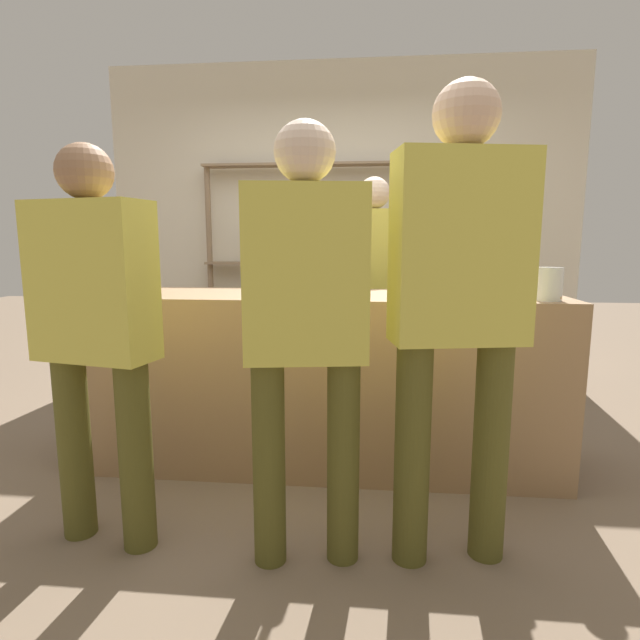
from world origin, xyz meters
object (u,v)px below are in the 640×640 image
object	(u,v)px
cork_jar	(549,284)
customer_center	(306,316)
customer_right	(459,294)
server_behind_counter	(373,277)
counter_bottle_3	(94,273)
counter_bottle_1	(140,270)
customer_left	(95,321)
counter_bottle_0	(492,269)
counter_bottle_2	(324,269)

from	to	relation	value
cork_jar	customer_center	size ratio (longest dim) A/B	0.10
customer_center	customer_right	distance (m)	0.57
customer_right	server_behind_counter	bearing A→B (deg)	-0.67
customer_right	counter_bottle_3	bearing A→B (deg)	59.01
counter_bottle_1	customer_left	world-z (taller)	customer_left
server_behind_counter	customer_left	bearing A→B (deg)	-39.24
customer_left	customer_right	xyz separation A→B (m)	(1.40, 0.02, 0.12)
cork_jar	server_behind_counter	xyz separation A→B (m)	(-0.84, 1.09, -0.05)
counter_bottle_1	counter_bottle_3	xyz separation A→B (m)	(-0.27, 0.04, -0.02)
counter_bottle_0	customer_left	world-z (taller)	customer_left
counter_bottle_0	customer_left	distance (m)	1.84
cork_jar	counter_bottle_1	bearing A→B (deg)	-179.79
cork_jar	server_behind_counter	size ratio (longest dim) A/B	0.10
cork_jar	customer_right	distance (m)	0.84
counter_bottle_2	customer_center	size ratio (longest dim) A/B	0.22
customer_right	counter_bottle_1	bearing A→B (deg)	56.88
counter_bottle_2	customer_center	world-z (taller)	customer_center
counter_bottle_2	counter_bottle_3	distance (m)	1.24
counter_bottle_0	server_behind_counter	size ratio (longest dim) A/B	0.22
customer_left	counter_bottle_0	bearing A→B (deg)	-55.08
counter_bottle_2	server_behind_counter	distance (m)	1.13
counter_bottle_2	customer_left	size ratio (longest dim) A/B	0.22
counter_bottle_1	server_behind_counter	distance (m)	1.64
counter_bottle_1	cork_jar	size ratio (longest dim) A/B	2.18
counter_bottle_3	cork_jar	size ratio (longest dim) A/B	1.93
server_behind_counter	customer_right	bearing A→B (deg)	2.78
counter_bottle_0	counter_bottle_1	bearing A→B (deg)	-177.59
customer_left	counter_bottle_3	bearing A→B (deg)	40.99
counter_bottle_2	counter_bottle_3	bearing A→B (deg)	178.70
counter_bottle_3	counter_bottle_0	bearing A→B (deg)	1.11
counter_bottle_0	counter_bottle_3	bearing A→B (deg)	-178.89
server_behind_counter	customer_left	world-z (taller)	server_behind_counter
counter_bottle_3	customer_center	xyz separation A→B (m)	(1.23, -0.74, -0.10)
customer_center	server_behind_counter	distance (m)	1.82
counter_bottle_0	cork_jar	world-z (taller)	counter_bottle_0
counter_bottle_2	customer_right	world-z (taller)	customer_right
counter_bottle_0	counter_bottle_2	distance (m)	0.84
cork_jar	customer_right	world-z (taller)	customer_right
counter_bottle_3	customer_left	distance (m)	0.80
counter_bottle_2	customer_right	size ratio (longest dim) A/B	0.20
counter_bottle_3	customer_right	size ratio (longest dim) A/B	0.17
counter_bottle_3	customer_left	world-z (taller)	customer_left
counter_bottle_1	customer_left	xyz separation A→B (m)	(0.12, -0.65, -0.16)
customer_center	customer_right	xyz separation A→B (m)	(0.56, 0.07, 0.08)
counter_bottle_0	customer_center	bearing A→B (deg)	-137.40
customer_left	customer_center	bearing A→B (deg)	-81.76
counter_bottle_0	cork_jar	xyz separation A→B (m)	(0.25, -0.07, -0.07)
counter_bottle_3	server_behind_counter	world-z (taller)	server_behind_counter
cork_jar	server_behind_counter	world-z (taller)	server_behind_counter
counter_bottle_2	customer_left	bearing A→B (deg)	-142.21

